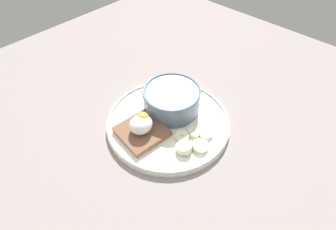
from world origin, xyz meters
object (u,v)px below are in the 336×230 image
oatmeal_bowl (172,99)px  banana_slice_back (184,148)px  banana_slice_right (182,137)px  banana_slice_front (194,132)px  toast_slice (142,131)px  poached_egg (141,123)px  banana_slice_left (200,146)px  banana_slice_inner (206,134)px

oatmeal_bowl → banana_slice_back: oatmeal_bowl is taller
oatmeal_bowl → banana_slice_right: 9.73cm
banana_slice_front → toast_slice: bearing=-46.9°
poached_egg → toast_slice: bearing=22.3°
banana_slice_left → banana_slice_front: bearing=-123.5°
banana_slice_right → banana_slice_back: bearing=48.6°
banana_slice_left → banana_slice_back: (2.66, -2.14, 0.20)cm
banana_slice_left → poached_egg: bearing=-65.4°
toast_slice → banana_slice_left: 12.93cm
banana_slice_front → banana_slice_left: 4.04cm
banana_slice_front → banana_slice_right: bearing=-19.2°
toast_slice → poached_egg: 2.46cm
poached_egg → banana_slice_back: size_ratio=1.14×
oatmeal_bowl → banana_slice_left: bearing=69.5°
banana_slice_right → oatmeal_bowl: bearing=-123.8°
oatmeal_bowl → banana_slice_front: bearing=75.1°
oatmeal_bowl → poached_egg: 9.97cm
toast_slice → banana_slice_right: 8.78cm
banana_slice_right → toast_slice: bearing=-56.3°
oatmeal_bowl → poached_egg: (9.96, 0.48, 0.28)cm
banana_slice_front → banana_slice_inner: size_ratio=1.07×
toast_slice → banana_slice_left: bearing=115.4°
banana_slice_back → banana_slice_front: bearing=-165.9°
banana_slice_front → banana_slice_back: 5.05cm
toast_slice → banana_slice_back: banana_slice_back is taller
poached_egg → banana_slice_front: 11.62cm
poached_egg → banana_slice_inner: poached_egg is taller
banana_slice_front → banana_slice_inner: banana_slice_front is taller
toast_slice → banana_slice_front: toast_slice is taller
oatmeal_bowl → banana_slice_left: oatmeal_bowl is taller
banana_slice_inner → banana_slice_right: bearing=-36.6°
poached_egg → banana_slice_right: bearing=122.5°
toast_slice → banana_slice_right: size_ratio=3.26×
banana_slice_front → banana_slice_inner: bearing=122.5°
banana_slice_back → banana_slice_inner: size_ratio=1.27×
banana_slice_inner → poached_egg: bearing=-49.6°
oatmeal_bowl → poached_egg: bearing=2.8°
poached_egg → banana_slice_right: poached_egg is taller
toast_slice → poached_egg: size_ratio=2.05×
poached_egg → banana_slice_left: bearing=114.6°
oatmeal_bowl → banana_slice_left: size_ratio=3.07×
banana_slice_left → oatmeal_bowl: bearing=-110.5°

